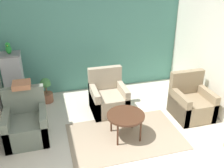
{
  "coord_description": "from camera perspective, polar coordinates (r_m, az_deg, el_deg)",
  "views": [
    {
      "loc": [
        -1.17,
        -2.38,
        3.04
      ],
      "look_at": [
        0.0,
        1.81,
        0.95
      ],
      "focal_mm": 40.0,
      "sensor_mm": 36.0,
      "label": 1
    }
  ],
  "objects": [
    {
      "name": "wall_back_accent",
      "position": [
        6.36,
        -4.53,
        10.28
      ],
      "size": [
        4.7,
        0.06,
        2.72
      ],
      "color": "#4C897A",
      "rests_on": "ground_plane"
    },
    {
      "name": "wall_right",
      "position": [
        5.7,
        23.23,
        6.42
      ],
      "size": [
        0.06,
        3.62,
        2.72
      ],
      "color": "silver",
      "rests_on": "ground_plane"
    },
    {
      "name": "area_rug",
      "position": [
        5.0,
        3.03,
        -11.78
      ],
      "size": [
        2.18,
        1.4,
        0.01
      ],
      "color": "gray",
      "rests_on": "ground_plane"
    },
    {
      "name": "coffee_table",
      "position": [
        4.74,
        3.15,
        -7.45
      ],
      "size": [
        0.72,
        0.72,
        0.5
      ],
      "color": "#472819",
      "rests_on": "ground_plane"
    },
    {
      "name": "armchair_left",
      "position": [
        5.05,
        -18.94,
        -8.73
      ],
      "size": [
        0.77,
        0.78,
        0.96
      ],
      "color": "slate",
      "rests_on": "ground_plane"
    },
    {
      "name": "armchair_right",
      "position": [
        5.72,
        17.59,
        -4.25
      ],
      "size": [
        0.77,
        0.78,
        0.96
      ],
      "color": "#8E7A5B",
      "rests_on": "ground_plane"
    },
    {
      "name": "armchair_middle",
      "position": [
        5.64,
        -0.9,
        -3.35
      ],
      "size": [
        0.77,
        0.78,
        0.96
      ],
      "color": "tan",
      "rests_on": "ground_plane"
    },
    {
      "name": "birdcage",
      "position": [
        6.04,
        -21.36,
        0.4
      ],
      "size": [
        0.52,
        0.52,
        1.32
      ],
      "color": "slate",
      "rests_on": "ground_plane"
    },
    {
      "name": "parrot",
      "position": [
        5.78,
        -22.61,
        7.53
      ],
      "size": [
        0.12,
        0.22,
        0.26
      ],
      "color": "#1E842D",
      "rests_on": "birdcage"
    },
    {
      "name": "potted_plant",
      "position": [
        6.21,
        -14.81,
        -1.43
      ],
      "size": [
        0.29,
        0.29,
        0.62
      ],
      "color": "brown",
      "rests_on": "ground_plane"
    },
    {
      "name": "throw_pillow",
      "position": [
        4.96,
        -19.99,
        -0.17
      ],
      "size": [
        0.33,
        0.33,
        0.1
      ],
      "color": "#B2704C",
      "rests_on": "armchair_left"
    }
  ]
}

